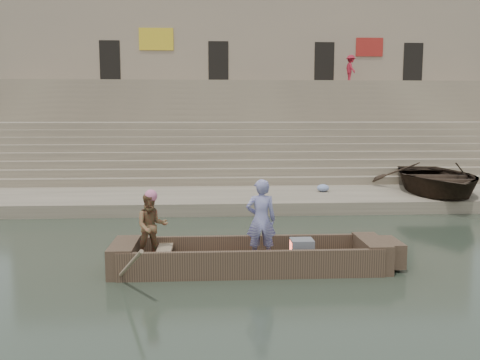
{
  "coord_description": "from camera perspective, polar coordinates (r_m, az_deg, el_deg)",
  "views": [
    {
      "loc": [
        -2.49,
        -9.29,
        3.17
      ],
      "look_at": [
        -1.72,
        4.12,
        1.4
      ],
      "focal_mm": 37.31,
      "sensor_mm": 36.0,
      "label": 1
    }
  ],
  "objects": [
    {
      "name": "rowboat_trim",
      "position": [
        10.36,
        2.27,
        -8.53
      ],
      "size": [
        6.04,
        2.63,
        2.05
      ],
      "color": "brown",
      "rests_on": "ground"
    },
    {
      "name": "television",
      "position": [
        10.45,
        7.02,
        -7.8
      ],
      "size": [
        0.46,
        0.42,
        0.4
      ],
      "color": "slate",
      "rests_on": "main_rowboat"
    },
    {
      "name": "standing_man",
      "position": [
        10.1,
        2.42,
        -4.59
      ],
      "size": [
        0.61,
        0.4,
        1.67
      ],
      "primitive_type": "imported",
      "rotation": [
        0.0,
        0.0,
        3.14
      ],
      "color": "navy",
      "rests_on": "main_rowboat"
    },
    {
      "name": "rowing_man",
      "position": [
        10.35,
        -10.07,
        -5.24
      ],
      "size": [
        0.78,
        0.67,
        1.38
      ],
      "primitive_type": "imported",
      "rotation": [
        0.0,
        0.0,
        0.25
      ],
      "color": "#236B33",
      "rests_on": "main_rowboat"
    },
    {
      "name": "cloth_bundles",
      "position": [
        18.81,
        16.29,
        -0.86
      ],
      "size": [
        4.97,
        0.64,
        0.26
      ],
      "color": "#3F5999",
      "rests_on": "lower_landing"
    },
    {
      "name": "lower_landing",
      "position": [
        17.72,
        4.85,
        -2.17
      ],
      "size": [
        32.0,
        4.0,
        0.4
      ],
      "primitive_type": "cube",
      "color": "gray",
      "rests_on": "ground"
    },
    {
      "name": "pedestrian",
      "position": [
        33.42,
        12.54,
        12.31
      ],
      "size": [
        0.77,
        1.19,
        1.75
      ],
      "primitive_type": "imported",
      "rotation": [
        0.0,
        0.0,
        1.68
      ],
      "color": "maroon",
      "rests_on": "upper_landing"
    },
    {
      "name": "ghat_steps",
      "position": [
        26.64,
        2.1,
        4.54
      ],
      "size": [
        32.0,
        11.0,
        5.2
      ],
      "color": "gray",
      "rests_on": "ground"
    },
    {
      "name": "beached_rowboat",
      "position": [
        18.98,
        21.52,
        0.26
      ],
      "size": [
        4.47,
        5.78,
        1.1
      ],
      "primitive_type": "imported",
      "rotation": [
        0.0,
        0.0,
        -0.13
      ],
      "color": "#2D2116",
      "rests_on": "lower_landing"
    },
    {
      "name": "main_rowboat",
      "position": [
        10.4,
        1.12,
        -9.6
      ],
      "size": [
        5.0,
        1.3,
        0.22
      ],
      "primitive_type": "cube",
      "color": "brown",
      "rests_on": "ground"
    },
    {
      "name": "ground",
      "position": [
        10.13,
        11.34,
        -10.88
      ],
      "size": [
        120.0,
        120.0,
        0.0
      ],
      "primitive_type": "plane",
      "color": "#262E23",
      "rests_on": "ground"
    },
    {
      "name": "upper_landing",
      "position": [
        31.9,
        1.21,
        6.47
      ],
      "size": [
        32.0,
        3.0,
        5.2
      ],
      "primitive_type": "cube",
      "color": "gray",
      "rests_on": "ground"
    },
    {
      "name": "mid_landing",
      "position": [
        24.98,
        2.46,
        3.43
      ],
      "size": [
        32.0,
        3.0,
        2.8
      ],
      "primitive_type": "cube",
      "color": "gray",
      "rests_on": "ground"
    },
    {
      "name": "building_wall",
      "position": [
        35.96,
        0.72,
        11.37
      ],
      "size": [
        32.0,
        5.07,
        11.2
      ],
      "color": "gray",
      "rests_on": "ground"
    }
  ]
}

